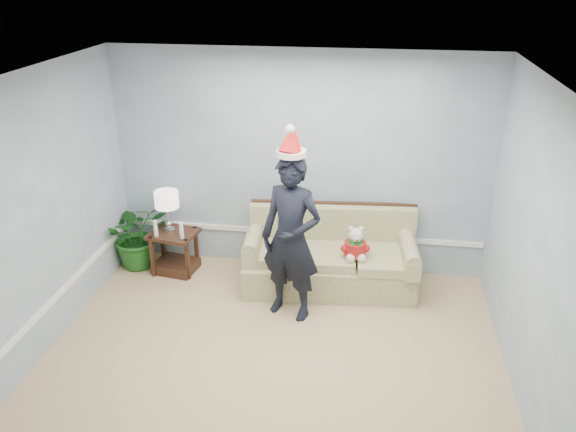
# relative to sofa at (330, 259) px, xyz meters

# --- Properties ---
(room_shell) EXTENTS (4.54, 5.04, 2.74)m
(room_shell) POSITION_rel_sofa_xyz_m (-0.43, -2.08, 1.02)
(room_shell) COLOR tan
(room_shell) RESTS_ON ground
(wainscot_trim) EXTENTS (4.49, 4.99, 0.06)m
(wainscot_trim) POSITION_rel_sofa_xyz_m (-1.60, -0.91, 0.12)
(wainscot_trim) COLOR white
(wainscot_trim) RESTS_ON room_shell
(sofa) EXTENTS (2.05, 1.01, 0.93)m
(sofa) POSITION_rel_sofa_xyz_m (0.00, 0.00, 0.00)
(sofa) COLOR #566931
(sofa) RESTS_ON room_shell
(side_table) EXTENTS (0.62, 0.55, 0.53)m
(side_table) POSITION_rel_sofa_xyz_m (-1.93, 0.02, -0.12)
(side_table) COLOR #3E2316
(side_table) RESTS_ON room_shell
(table_lamp) EXTENTS (0.29, 0.29, 0.52)m
(table_lamp) POSITION_rel_sofa_xyz_m (-1.98, 0.05, 0.60)
(table_lamp) COLOR silver
(table_lamp) RESTS_ON side_table
(candle_pair) EXTENTS (0.38, 0.05, 0.21)m
(candle_pair) POSITION_rel_sofa_xyz_m (-1.93, -0.12, 0.30)
(candle_pair) COLOR silver
(candle_pair) RESTS_ON side_table
(houseplant) EXTENTS (1.04, 1.03, 0.87)m
(houseplant) POSITION_rel_sofa_xyz_m (-2.43, 0.09, 0.11)
(houseplant) COLOR #185219
(houseplant) RESTS_ON room_shell
(man) EXTENTS (0.77, 0.63, 1.83)m
(man) POSITION_rel_sofa_xyz_m (-0.36, -0.68, 0.59)
(man) COLOR black
(man) RESTS_ON room_shell
(santa_hat) EXTENTS (0.36, 0.39, 0.35)m
(santa_hat) POSITION_rel_sofa_xyz_m (-0.36, -0.66, 1.64)
(santa_hat) COLOR silver
(santa_hat) RESTS_ON man
(teddy_bear) EXTENTS (0.28, 0.30, 0.40)m
(teddy_bear) POSITION_rel_sofa_xyz_m (0.30, -0.21, 0.30)
(teddy_bear) COLOR silver
(teddy_bear) RESTS_ON sofa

